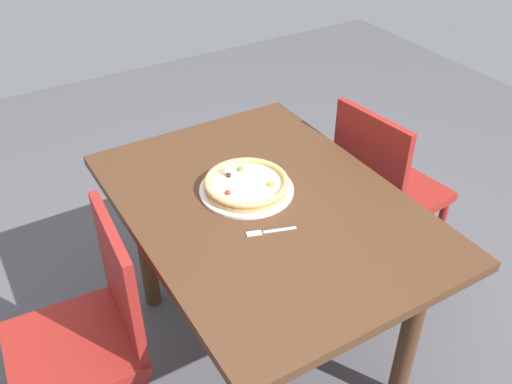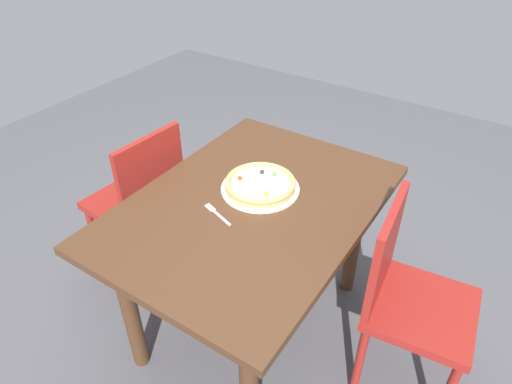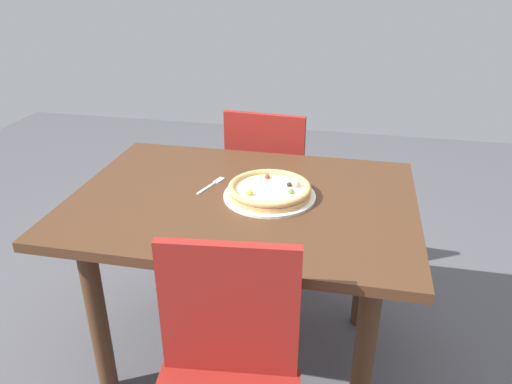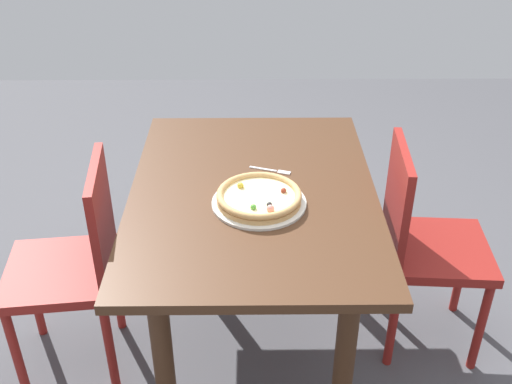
# 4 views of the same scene
# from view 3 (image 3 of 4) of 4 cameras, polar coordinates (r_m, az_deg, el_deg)

# --- Properties ---
(ground_plane) EXTENTS (6.00, 6.00, 0.00)m
(ground_plane) POSITION_cam_3_polar(r_m,az_deg,el_deg) (2.23, -1.33, -18.10)
(ground_plane) COLOR #4C4C51
(dining_table) EXTENTS (1.24, 0.90, 0.75)m
(dining_table) POSITION_cam_3_polar(r_m,az_deg,el_deg) (1.85, -1.53, -3.80)
(dining_table) COLOR #472B19
(dining_table) RESTS_ON ground
(chair_far) EXTENTS (0.43, 0.43, 0.90)m
(chair_far) POSITION_cam_3_polar(r_m,az_deg,el_deg) (2.49, 1.61, 1.01)
(chair_far) COLOR maroon
(chair_far) RESTS_ON ground
(plate) EXTENTS (0.34, 0.34, 0.01)m
(plate) POSITION_cam_3_polar(r_m,az_deg,el_deg) (1.79, 1.58, -0.43)
(plate) COLOR silver
(plate) RESTS_ON dining_table
(pizza) EXTENTS (0.30, 0.30, 0.05)m
(pizza) POSITION_cam_3_polar(r_m,az_deg,el_deg) (1.78, 1.60, 0.30)
(pizza) COLOR tan
(pizza) RESTS_ON plate
(fork) EXTENTS (0.07, 0.16, 0.00)m
(fork) POSITION_cam_3_polar(r_m,az_deg,el_deg) (1.89, -5.04, 0.91)
(fork) COLOR silver
(fork) RESTS_ON dining_table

